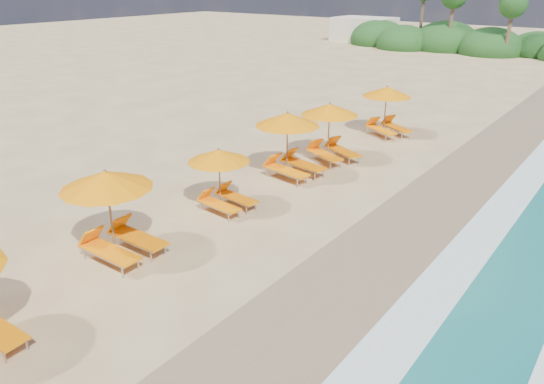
# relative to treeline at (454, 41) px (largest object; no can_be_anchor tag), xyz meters

# --- Properties ---
(ground) EXTENTS (160.00, 160.00, 0.00)m
(ground) POSITION_rel_treeline_xyz_m (9.94, -45.51, -1.00)
(ground) COLOR #D2B67B
(ground) RESTS_ON ground
(wet_sand) EXTENTS (4.00, 160.00, 0.01)m
(wet_sand) POSITION_rel_treeline_xyz_m (13.94, -45.51, -0.99)
(wet_sand) COLOR #8E7354
(wet_sand) RESTS_ON ground
(surf_foam) EXTENTS (4.00, 160.00, 0.01)m
(surf_foam) POSITION_rel_treeline_xyz_m (16.64, -45.51, -0.97)
(surf_foam) COLOR white
(surf_foam) RESTS_ON ground
(station_2) EXTENTS (2.78, 2.57, 2.57)m
(station_2) POSITION_rel_treeline_xyz_m (7.53, -49.54, 0.44)
(station_2) COLOR olive
(station_2) RESTS_ON ground
(station_3) EXTENTS (2.42, 2.27, 2.14)m
(station_3) POSITION_rel_treeline_xyz_m (7.78, -45.38, 0.20)
(station_3) COLOR olive
(station_3) RESTS_ON ground
(station_4) EXTENTS (3.03, 2.88, 2.59)m
(station_4) POSITION_rel_treeline_xyz_m (7.76, -41.41, 0.45)
(station_4) COLOR olive
(station_4) RESTS_ON ground
(station_5) EXTENTS (3.26, 3.23, 2.50)m
(station_5) POSITION_rel_treeline_xyz_m (8.04, -38.81, 0.41)
(station_5) COLOR olive
(station_5) RESTS_ON ground
(station_6) EXTENTS (3.28, 3.28, 2.45)m
(station_6) POSITION_rel_treeline_xyz_m (8.27, -33.83, 0.38)
(station_6) COLOR olive
(station_6) RESTS_ON ground
(treeline) EXTENTS (25.80, 8.80, 9.74)m
(treeline) POSITION_rel_treeline_xyz_m (0.00, 0.00, 0.00)
(treeline) COLOR #163D14
(treeline) RESTS_ON ground
(beach_building) EXTENTS (7.00, 5.00, 2.80)m
(beach_building) POSITION_rel_treeline_xyz_m (-12.06, 2.49, 0.40)
(beach_building) COLOR beige
(beach_building) RESTS_ON ground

